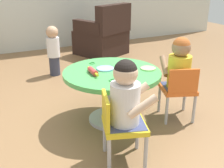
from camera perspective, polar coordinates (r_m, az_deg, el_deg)
ground_plane at (r=2.72m, az=0.00°, el=-7.28°), size 10.00×10.00×0.00m
craft_table at (r=2.56m, az=0.00°, el=0.11°), size 0.88×0.88×0.49m
child_chair_left at (r=2.03m, az=1.59°, el=-8.24°), size 0.38×0.38×0.54m
seated_child_left at (r=1.93m, az=2.83°, el=-2.33°), size 0.41×0.36×0.51m
child_chair_right at (r=2.68m, az=13.40°, el=-1.06°), size 0.39×0.39×0.54m
seated_child_right at (r=2.64m, az=13.55°, el=3.81°), size 0.37×0.42×0.51m
armchair_dark at (r=4.81m, az=-1.82°, el=9.64°), size 0.93×0.94×0.85m
toddler_standing at (r=3.86m, az=-11.83°, el=6.92°), size 0.17×0.17×0.67m
rolling_pin at (r=2.44m, az=-3.91°, el=2.59°), size 0.05×0.23×0.05m
craft_scissors at (r=2.36m, az=3.44°, el=1.36°), size 0.14×0.12×0.01m
playdough_blob_0 at (r=2.56m, az=-1.38°, el=3.13°), size 0.16×0.16×0.01m
playdough_blob_1 at (r=2.59m, az=7.36°, el=3.16°), size 0.14×0.14×0.01m
cookie_cutter_0 at (r=2.25m, az=3.58°, el=0.39°), size 0.07×0.07×0.01m
cookie_cutter_1 at (r=2.29m, az=0.10°, el=0.79°), size 0.06×0.06×0.01m
cookie_cutter_2 at (r=2.74m, az=-4.04°, el=4.29°), size 0.06×0.06×0.01m
cookie_cutter_3 at (r=2.54m, az=1.32°, el=2.90°), size 0.05×0.05×0.01m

